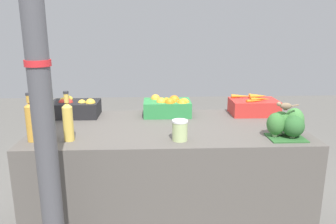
{
  "coord_description": "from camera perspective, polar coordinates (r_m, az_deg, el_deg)",
  "views": [
    {
      "loc": [
        -0.1,
        -2.19,
        1.51
      ],
      "look_at": [
        0.0,
        0.0,
        0.94
      ],
      "focal_mm": 35.0,
      "sensor_mm": 36.0,
      "label": 1
    }
  ],
  "objects": [
    {
      "name": "support_pole",
      "position": [
        1.63,
        -21.73,
        7.79
      ],
      "size": [
        0.12,
        0.12,
        2.69
      ],
      "color": "#4C4C51",
      "rests_on": "ground_plane"
    },
    {
      "name": "carrot_crate",
      "position": [
        2.68,
        14.71,
        0.94
      ],
      "size": [
        0.36,
        0.25,
        0.15
      ],
      "color": "red",
      "rests_on": "market_table"
    },
    {
      "name": "sparrow_bird",
      "position": [
        2.1,
        19.73,
        1.04
      ],
      "size": [
        0.14,
        0.04,
        0.05
      ],
      "rotation": [
        0.0,
        0.0,
        3.03
      ],
      "color": "#4C3D2D",
      "rests_on": "broccoli_pile"
    },
    {
      "name": "juice_bottle_amber",
      "position": [
        2.12,
        -22.76,
        -1.44
      ],
      "size": [
        0.06,
        0.06,
        0.3
      ],
      "color": "gold",
      "rests_on": "market_table"
    },
    {
      "name": "orange_crate",
      "position": [
        2.55,
        0.08,
        0.98
      ],
      "size": [
        0.36,
        0.25,
        0.15
      ],
      "color": "#2D8442",
      "rests_on": "market_table"
    },
    {
      "name": "juice_bottle_cloudy",
      "position": [
        2.09,
        -20.12,
        -1.63
      ],
      "size": [
        0.07,
        0.07,
        0.28
      ],
      "color": "beige",
      "rests_on": "market_table"
    },
    {
      "name": "apple_crate",
      "position": [
        2.63,
        -15.91,
        0.71
      ],
      "size": [
        0.36,
        0.25,
        0.15
      ],
      "color": "black",
      "rests_on": "market_table"
    },
    {
      "name": "market_table",
      "position": [
        2.45,
        0.0,
        -11.86
      ],
      "size": [
        1.84,
        0.9,
        0.84
      ],
      "primitive_type": "cube",
      "color": "#56514C",
      "rests_on": "ground_plane"
    },
    {
      "name": "broccoli_pile",
      "position": [
        2.17,
        20.02,
        -1.93
      ],
      "size": [
        0.24,
        0.2,
        0.18
      ],
      "color": "#2D602D",
      "rests_on": "market_table"
    },
    {
      "name": "juice_bottle_golden",
      "position": [
        2.05,
        -17.03,
        -1.4
      ],
      "size": [
        0.06,
        0.06,
        0.31
      ],
      "color": "gold",
      "rests_on": "market_table"
    },
    {
      "name": "pickle_jar",
      "position": [
        1.99,
        2.08,
        -3.19
      ],
      "size": [
        0.1,
        0.1,
        0.13
      ],
      "color": "#B2C684",
      "rests_on": "market_table"
    }
  ]
}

